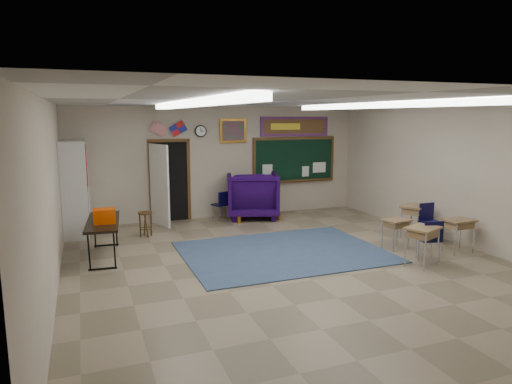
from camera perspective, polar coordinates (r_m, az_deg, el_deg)
name	(u,v)px	position (r m, az deg, el deg)	size (l,w,h in m)	color
floor	(291,265)	(8.61, 4.42, -9.13)	(9.00, 9.00, 0.00)	#83735A
back_wall	(221,162)	(12.43, -4.43, 3.71)	(8.00, 0.04, 3.00)	#C0B29C
front_wall	(509,256)	(4.71, 29.05, -7.05)	(8.00, 0.04, 3.00)	#C0B29C
left_wall	(50,200)	(7.48, -24.33, -0.94)	(0.04, 9.00, 3.00)	#C0B29C
right_wall	(463,175)	(10.60, 24.47, 1.89)	(0.04, 9.00, 3.00)	#C0B29C
ceiling	(293,101)	(8.16, 4.69, 11.26)	(8.00, 9.00, 0.04)	white
area_rug	(283,252)	(9.38, 3.42, -7.48)	(4.00, 3.00, 0.02)	#344A64
fluorescent_strips	(293,105)	(8.16, 4.68, 10.84)	(3.86, 6.00, 0.10)	white
doorway	(167,182)	(12.00, -11.09, 1.23)	(1.10, 0.89, 2.16)	black
chalkboard	(294,161)	(13.20, 4.83, 3.88)	(2.55, 0.14, 1.30)	#543518
bulletin_board	(295,126)	(13.14, 4.88, 8.17)	(2.10, 0.05, 0.55)	#AE0E12
framed_art_print	(233,131)	(12.45, -2.88, 7.66)	(0.75, 0.05, 0.65)	#A66E20
wall_clock	(201,131)	(12.20, -6.93, 7.57)	(0.32, 0.05, 0.32)	black
wall_flags	(168,126)	(11.99, -10.90, 8.06)	(1.16, 0.06, 0.70)	red
storage_cabinet	(75,188)	(11.33, -21.71, 0.45)	(0.59, 1.25, 2.20)	beige
wingback_armchair	(252,195)	(12.39, -0.45, -0.35)	(1.34, 1.38, 1.25)	#1C053A
student_chair_reading	(220,205)	(12.23, -4.49, -1.67)	(0.39, 0.39, 0.77)	black
student_chair_desk_a	(428,240)	(9.34, 20.76, -5.64)	(0.41, 0.41, 0.81)	black
student_chair_desk_b	(432,223)	(10.69, 21.11, -3.68)	(0.43, 0.43, 0.85)	black
student_desk_front_left	(396,233)	(9.93, 17.08, -4.86)	(0.59, 0.48, 0.63)	olive
student_desk_front_right	(414,220)	(10.98, 19.19, -3.27)	(0.77, 0.70, 0.75)	olive
student_desk_back_left	(422,244)	(8.96, 20.05, -6.17)	(0.75, 0.67, 0.74)	olive
student_desk_back_right	(458,234)	(10.14, 23.97, -4.81)	(0.58, 0.44, 0.69)	olive
folding_table	(104,237)	(9.43, -18.48, -5.38)	(0.76, 1.83, 1.01)	black
wooden_stool	(146,224)	(10.79, -13.63, -3.90)	(0.32, 0.32, 0.57)	#483115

